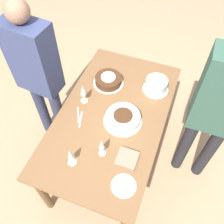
{
  "coord_description": "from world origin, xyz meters",
  "views": [
    {
      "loc": [
        1.2,
        0.45,
        2.54
      ],
      "look_at": [
        0.0,
        0.0,
        0.82
      ],
      "focal_mm": 40.0,
      "sensor_mm": 36.0,
      "label": 1
    }
  ],
  "objects_px": {
    "cake_center_white": "(123,118)",
    "cake_front_chocolate": "(108,80)",
    "person_cutting": "(37,70)",
    "person_watching": "(220,107)",
    "wine_glass_near": "(70,155)",
    "cake_back_decorated": "(156,85)",
    "wine_glass_far": "(102,145)",
    "wine_glass_extra": "(83,91)"
  },
  "relations": [
    {
      "from": "person_watching",
      "to": "cake_front_chocolate",
      "type": "bearing_deg",
      "value": -12.21
    },
    {
      "from": "cake_front_chocolate",
      "to": "person_cutting",
      "type": "height_order",
      "value": "person_cutting"
    },
    {
      "from": "cake_front_chocolate",
      "to": "wine_glass_far",
      "type": "distance_m",
      "value": 0.77
    },
    {
      "from": "wine_glass_near",
      "to": "cake_center_white",
      "type": "bearing_deg",
      "value": 154.86
    },
    {
      "from": "wine_glass_near",
      "to": "wine_glass_extra",
      "type": "xyz_separation_m",
      "value": [
        -0.59,
        -0.17,
        0.01
      ]
    },
    {
      "from": "cake_center_white",
      "to": "cake_front_chocolate",
      "type": "xyz_separation_m",
      "value": [
        -0.38,
        -0.28,
        -0.0
      ]
    },
    {
      "from": "cake_front_chocolate",
      "to": "cake_back_decorated",
      "type": "height_order",
      "value": "cake_back_decorated"
    },
    {
      "from": "wine_glass_extra",
      "to": "person_cutting",
      "type": "height_order",
      "value": "person_cutting"
    },
    {
      "from": "cake_front_chocolate",
      "to": "cake_center_white",
      "type": "bearing_deg",
      "value": 36.47
    },
    {
      "from": "wine_glass_far",
      "to": "person_cutting",
      "type": "distance_m",
      "value": 0.92
    },
    {
      "from": "wine_glass_far",
      "to": "person_watching",
      "type": "relative_size",
      "value": 0.12
    },
    {
      "from": "wine_glass_near",
      "to": "person_cutting",
      "type": "relative_size",
      "value": 0.11
    },
    {
      "from": "cake_back_decorated",
      "to": "person_cutting",
      "type": "distance_m",
      "value": 1.09
    },
    {
      "from": "cake_front_chocolate",
      "to": "wine_glass_extra",
      "type": "relative_size",
      "value": 1.44
    },
    {
      "from": "cake_back_decorated",
      "to": "cake_front_chocolate",
      "type": "bearing_deg",
      "value": -80.03
    },
    {
      "from": "cake_center_white",
      "to": "wine_glass_extra",
      "type": "bearing_deg",
      "value": -102.46
    },
    {
      "from": "cake_center_white",
      "to": "cake_front_chocolate",
      "type": "relative_size",
      "value": 1.14
    },
    {
      "from": "wine_glass_near",
      "to": "person_watching",
      "type": "distance_m",
      "value": 1.17
    },
    {
      "from": "cake_front_chocolate",
      "to": "wine_glass_near",
      "type": "distance_m",
      "value": 0.89
    },
    {
      "from": "person_cutting",
      "to": "cake_center_white",
      "type": "bearing_deg",
      "value": -0.88
    },
    {
      "from": "cake_front_chocolate",
      "to": "person_cutting",
      "type": "distance_m",
      "value": 0.66
    },
    {
      "from": "cake_front_chocolate",
      "to": "person_watching",
      "type": "relative_size",
      "value": 0.17
    },
    {
      "from": "cake_front_chocolate",
      "to": "cake_back_decorated",
      "type": "relative_size",
      "value": 1.2
    },
    {
      "from": "wine_glass_near",
      "to": "person_watching",
      "type": "bearing_deg",
      "value": 126.03
    },
    {
      "from": "wine_glass_extra",
      "to": "cake_front_chocolate",
      "type": "bearing_deg",
      "value": 156.06
    },
    {
      "from": "cake_center_white",
      "to": "wine_glass_far",
      "type": "distance_m",
      "value": 0.37
    },
    {
      "from": "cake_front_chocolate",
      "to": "wine_glass_near",
      "type": "height_order",
      "value": "wine_glass_near"
    },
    {
      "from": "cake_back_decorated",
      "to": "wine_glass_near",
      "type": "relative_size",
      "value": 1.3
    },
    {
      "from": "person_cutting",
      "to": "wine_glass_far",
      "type": "bearing_deg",
      "value": -23.82
    },
    {
      "from": "cake_center_white",
      "to": "cake_back_decorated",
      "type": "xyz_separation_m",
      "value": [
        -0.45,
        0.17,
        0.02
      ]
    },
    {
      "from": "cake_front_chocolate",
      "to": "cake_back_decorated",
      "type": "distance_m",
      "value": 0.46
    },
    {
      "from": "cake_center_white",
      "to": "person_cutting",
      "type": "height_order",
      "value": "person_cutting"
    },
    {
      "from": "wine_glass_extra",
      "to": "person_watching",
      "type": "distance_m",
      "value": 1.12
    },
    {
      "from": "person_watching",
      "to": "cake_back_decorated",
      "type": "bearing_deg",
      "value": -28.47
    },
    {
      "from": "person_cutting",
      "to": "person_watching",
      "type": "bearing_deg",
      "value": 8.48
    },
    {
      "from": "person_cutting",
      "to": "cake_back_decorated",
      "type": "bearing_deg",
      "value": 24.93
    },
    {
      "from": "person_watching",
      "to": "wine_glass_extra",
      "type": "bearing_deg",
      "value": 3.81
    },
    {
      "from": "wine_glass_far",
      "to": "person_watching",
      "type": "height_order",
      "value": "person_watching"
    },
    {
      "from": "person_cutting",
      "to": "person_watching",
      "type": "xyz_separation_m",
      "value": [
        -0.08,
        1.55,
        0.07
      ]
    },
    {
      "from": "wine_glass_far",
      "to": "wine_glass_extra",
      "type": "bearing_deg",
      "value": -141.25
    },
    {
      "from": "wine_glass_near",
      "to": "wine_glass_extra",
      "type": "height_order",
      "value": "wine_glass_extra"
    },
    {
      "from": "cake_back_decorated",
      "to": "person_watching",
      "type": "height_order",
      "value": "person_watching"
    }
  ]
}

